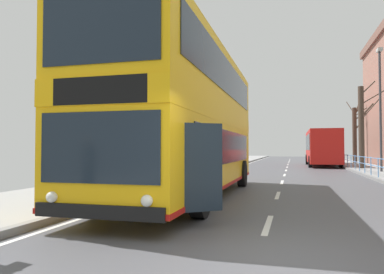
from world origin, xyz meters
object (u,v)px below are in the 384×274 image
object	(u,v)px
bare_tree_far_01	(355,133)
bare_tree_far_02	(362,126)
double_decker_bus_main	(188,121)
street_lamp_far_side	(380,100)
background_bus_far_lane	(322,147)

from	to	relation	value
bare_tree_far_01	bare_tree_far_02	world-z (taller)	bare_tree_far_01
double_decker_bus_main	street_lamp_far_side	distance (m)	15.97
street_lamp_far_side	bare_tree_far_02	size ratio (longest dim) A/B	1.22
street_lamp_far_side	double_decker_bus_main	bearing A→B (deg)	-121.87
background_bus_far_lane	bare_tree_far_01	xyz separation A→B (m)	(3.51, 5.14, 1.43)
background_bus_far_lane	street_lamp_far_side	distance (m)	10.61
background_bus_far_lane	bare_tree_far_02	world-z (taller)	bare_tree_far_02
background_bus_far_lane	bare_tree_far_01	distance (m)	6.39
street_lamp_far_side	bare_tree_far_02	distance (m)	4.17
background_bus_far_lane	bare_tree_far_02	distance (m)	6.53
background_bus_far_lane	bare_tree_far_02	xyz separation A→B (m)	(2.28, -5.94, 1.48)
background_bus_far_lane	street_lamp_far_side	bearing A→B (deg)	-74.78
double_decker_bus_main	bare_tree_far_02	world-z (taller)	bare_tree_far_02
double_decker_bus_main	bare_tree_far_01	xyz separation A→B (m)	(9.18, 28.45, 0.73)
double_decker_bus_main	background_bus_far_lane	distance (m)	24.00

